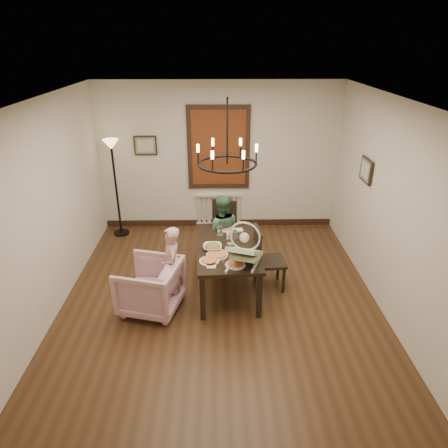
{
  "coord_description": "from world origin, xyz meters",
  "views": [
    {
      "loc": [
        -0.03,
        -4.83,
        3.46
      ],
      "look_at": [
        0.06,
        0.31,
        1.05
      ],
      "focal_mm": 32.0,
      "sensor_mm": 36.0,
      "label": 1
    }
  ],
  "objects_px": {
    "dining_table": "(227,251)",
    "chair_far": "(222,230)",
    "baby_bouncer": "(245,250)",
    "armchair": "(150,286)",
    "seated_man": "(221,237)",
    "elderly_woman": "(172,272)",
    "chair_right": "(270,258)",
    "drinking_glass": "(238,237)",
    "floor_lamp": "(116,190)"
  },
  "relations": [
    {
      "from": "dining_table",
      "to": "chair_far",
      "type": "relative_size",
      "value": 1.65
    },
    {
      "from": "chair_far",
      "to": "baby_bouncer",
      "type": "xyz_separation_m",
      "value": [
        0.29,
        -1.5,
        0.44
      ]
    },
    {
      "from": "armchair",
      "to": "seated_man",
      "type": "bearing_deg",
      "value": 153.66
    },
    {
      "from": "dining_table",
      "to": "elderly_woman",
      "type": "bearing_deg",
      "value": -160.45
    },
    {
      "from": "seated_man",
      "to": "baby_bouncer",
      "type": "xyz_separation_m",
      "value": [
        0.3,
        -1.17,
        0.41
      ]
    },
    {
      "from": "chair_right",
      "to": "drinking_glass",
      "type": "distance_m",
      "value": 0.58
    },
    {
      "from": "seated_man",
      "to": "armchair",
      "type": "bearing_deg",
      "value": 49.8
    },
    {
      "from": "chair_right",
      "to": "drinking_glass",
      "type": "height_order",
      "value": "chair_right"
    },
    {
      "from": "chair_far",
      "to": "baby_bouncer",
      "type": "bearing_deg",
      "value": -63.3
    },
    {
      "from": "seated_man",
      "to": "drinking_glass",
      "type": "relative_size",
      "value": 7.25
    },
    {
      "from": "seated_man",
      "to": "floor_lamp",
      "type": "height_order",
      "value": "floor_lamp"
    },
    {
      "from": "armchair",
      "to": "floor_lamp",
      "type": "distance_m",
      "value": 2.61
    },
    {
      "from": "elderly_woman",
      "to": "dining_table",
      "type": "bearing_deg",
      "value": 101.85
    },
    {
      "from": "dining_table",
      "to": "elderly_woman",
      "type": "height_order",
      "value": "elderly_woman"
    },
    {
      "from": "dining_table",
      "to": "seated_man",
      "type": "xyz_separation_m",
      "value": [
        -0.07,
        0.68,
        -0.13
      ]
    },
    {
      "from": "chair_right",
      "to": "drinking_glass",
      "type": "relative_size",
      "value": 6.97
    },
    {
      "from": "dining_table",
      "to": "armchair",
      "type": "distance_m",
      "value": 1.2
    },
    {
      "from": "chair_right",
      "to": "floor_lamp",
      "type": "bearing_deg",
      "value": 49.43
    },
    {
      "from": "baby_bouncer",
      "to": "drinking_glass",
      "type": "xyz_separation_m",
      "value": [
        -0.06,
        0.61,
        -0.13
      ]
    },
    {
      "from": "chair_right",
      "to": "floor_lamp",
      "type": "relative_size",
      "value": 0.55
    },
    {
      "from": "baby_bouncer",
      "to": "drinking_glass",
      "type": "height_order",
      "value": "baby_bouncer"
    },
    {
      "from": "chair_far",
      "to": "drinking_glass",
      "type": "relative_size",
      "value": 6.81
    },
    {
      "from": "seated_man",
      "to": "drinking_glass",
      "type": "height_order",
      "value": "seated_man"
    },
    {
      "from": "dining_table",
      "to": "elderly_woman",
      "type": "distance_m",
      "value": 0.85
    },
    {
      "from": "chair_right",
      "to": "baby_bouncer",
      "type": "xyz_separation_m",
      "value": [
        -0.42,
        -0.52,
        0.43
      ]
    },
    {
      "from": "chair_far",
      "to": "chair_right",
      "type": "relative_size",
      "value": 0.98
    },
    {
      "from": "chair_right",
      "to": "drinking_glass",
      "type": "xyz_separation_m",
      "value": [
        -0.48,
        0.09,
        0.3
      ]
    },
    {
      "from": "elderly_woman",
      "to": "seated_man",
      "type": "bearing_deg",
      "value": 134.14
    },
    {
      "from": "chair_far",
      "to": "baby_bouncer",
      "type": "height_order",
      "value": "baby_bouncer"
    },
    {
      "from": "chair_far",
      "to": "armchair",
      "type": "bearing_deg",
      "value": -108.29
    },
    {
      "from": "dining_table",
      "to": "chair_far",
      "type": "bearing_deg",
      "value": 90.5
    },
    {
      "from": "armchair",
      "to": "elderly_woman",
      "type": "xyz_separation_m",
      "value": [
        0.29,
        0.15,
        0.12
      ]
    },
    {
      "from": "dining_table",
      "to": "floor_lamp",
      "type": "bearing_deg",
      "value": 133.42
    },
    {
      "from": "elderly_woman",
      "to": "seated_man",
      "type": "distance_m",
      "value": 1.22
    },
    {
      "from": "armchair",
      "to": "elderly_woman",
      "type": "height_order",
      "value": "elderly_woman"
    },
    {
      "from": "floor_lamp",
      "to": "drinking_glass",
      "type": "bearing_deg",
      "value": -39.36
    },
    {
      "from": "chair_far",
      "to": "armchair",
      "type": "height_order",
      "value": "chair_far"
    },
    {
      "from": "floor_lamp",
      "to": "elderly_woman",
      "type": "bearing_deg",
      "value": -61.03
    },
    {
      "from": "seated_man",
      "to": "floor_lamp",
      "type": "bearing_deg",
      "value": -31.7
    },
    {
      "from": "elderly_woman",
      "to": "floor_lamp",
      "type": "height_order",
      "value": "floor_lamp"
    },
    {
      "from": "armchair",
      "to": "baby_bouncer",
      "type": "relative_size",
      "value": 1.31
    },
    {
      "from": "dining_table",
      "to": "chair_far",
      "type": "height_order",
      "value": "chair_far"
    },
    {
      "from": "dining_table",
      "to": "chair_far",
      "type": "xyz_separation_m",
      "value": [
        -0.06,
        1.01,
        -0.16
      ]
    },
    {
      "from": "chair_far",
      "to": "elderly_woman",
      "type": "distance_m",
      "value": 1.51
    },
    {
      "from": "chair_far",
      "to": "baby_bouncer",
      "type": "relative_size",
      "value": 1.59
    },
    {
      "from": "baby_bouncer",
      "to": "floor_lamp",
      "type": "xyz_separation_m",
      "value": [
        -2.23,
        2.39,
        -0.03
      ]
    },
    {
      "from": "elderly_woman",
      "to": "floor_lamp",
      "type": "xyz_separation_m",
      "value": [
        -1.23,
        2.22,
        0.42
      ]
    },
    {
      "from": "dining_table",
      "to": "armchair",
      "type": "xyz_separation_m",
      "value": [
        -1.07,
        -0.48,
        -0.28
      ]
    },
    {
      "from": "armchair",
      "to": "elderly_woman",
      "type": "distance_m",
      "value": 0.35
    },
    {
      "from": "drinking_glass",
      "to": "baby_bouncer",
      "type": "bearing_deg",
      "value": -84.07
    }
  ]
}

